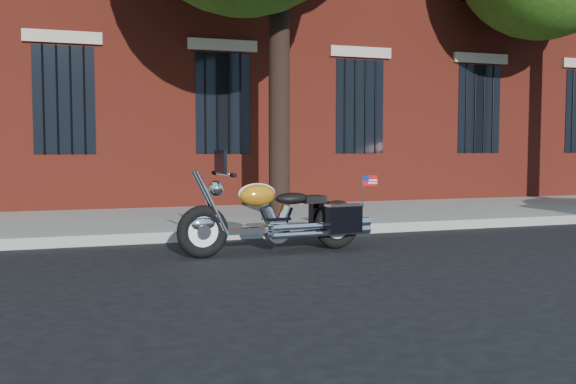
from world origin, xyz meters
name	(u,v)px	position (x,y,z in m)	size (l,w,h in m)	color
ground	(311,251)	(0.00, 0.00, 0.00)	(120.00, 120.00, 0.00)	black
curb	(278,232)	(0.00, 1.38, 0.07)	(40.00, 0.16, 0.15)	gray
sidewalk	(246,219)	(0.00, 3.26, 0.07)	(40.00, 3.60, 0.15)	gray
motorcycle	(282,219)	(-0.38, -0.01, 0.43)	(2.57, 0.85, 1.29)	black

